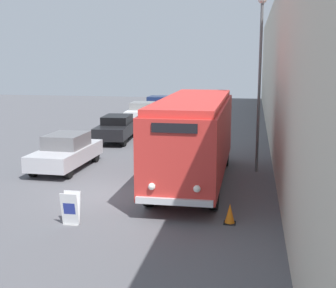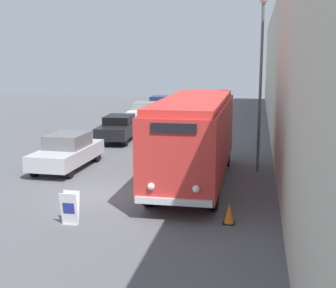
{
  "view_description": "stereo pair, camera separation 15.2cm",
  "coord_description": "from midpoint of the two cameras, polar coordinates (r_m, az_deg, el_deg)",
  "views": [
    {
      "loc": [
        5.12,
        -15.49,
        4.93
      ],
      "look_at": [
        2.31,
        -0.02,
        1.95
      ],
      "focal_mm": 50.0,
      "sensor_mm": 36.0,
      "label": 1
    },
    {
      "loc": [
        5.27,
        -15.46,
        4.93
      ],
      "look_at": [
        2.31,
        -0.02,
        1.95
      ],
      "focal_mm": 50.0,
      "sensor_mm": 36.0,
      "label": 2
    }
  ],
  "objects": [
    {
      "name": "parked_car_mid",
      "position": [
        27.57,
        -6.41,
        1.99
      ],
      "size": [
        2.03,
        4.77,
        1.48
      ],
      "rotation": [
        0.0,
        0.0,
        0.06
      ],
      "color": "black",
      "rests_on": "ground_plane"
    },
    {
      "name": "parked_car_far",
      "position": [
        34.99,
        -3.29,
        3.89
      ],
      "size": [
        2.13,
        4.3,
        1.52
      ],
      "rotation": [
        0.0,
        0.0,
        0.05
      ],
      "color": "black",
      "rests_on": "ground_plane"
    },
    {
      "name": "vintage_bus",
      "position": [
        18.11,
        2.9,
        1.08
      ],
      "size": [
        2.47,
        9.18,
        3.36
      ],
      "color": "black",
      "rests_on": "ground_plane"
    },
    {
      "name": "ground_plane",
      "position": [
        17.05,
        -7.96,
        -6.19
      ],
      "size": [
        80.0,
        80.0,
        0.0
      ],
      "primitive_type": "plane",
      "color": "#56565B"
    },
    {
      "name": "traffic_cone",
      "position": [
        14.17,
        7.24,
        -8.42
      ],
      "size": [
        0.36,
        0.36,
        0.62
      ],
      "color": "black",
      "rests_on": "ground_plane"
    },
    {
      "name": "streetlamp",
      "position": [
        20.01,
        10.96,
        9.81
      ],
      "size": [
        0.36,
        0.36,
        7.36
      ],
      "color": "#595E60",
      "rests_on": "ground_plane"
    },
    {
      "name": "parked_car_distant",
      "position": [
        40.8,
        -1.37,
        4.81
      ],
      "size": [
        1.89,
        4.31,
        1.46
      ],
      "rotation": [
        0.0,
        0.0,
        0.0
      ],
      "color": "black",
      "rests_on": "ground_plane"
    },
    {
      "name": "parked_car_near",
      "position": [
        21.09,
        -12.51,
        -0.9
      ],
      "size": [
        1.91,
        4.57,
        1.56
      ],
      "rotation": [
        0.0,
        0.0,
        -0.02
      ],
      "color": "black",
      "rests_on": "ground_plane"
    },
    {
      "name": "sign_board",
      "position": [
        14.23,
        -12.09,
        -7.75
      ],
      "size": [
        0.52,
        0.37,
        1.0
      ],
      "color": "gray",
      "rests_on": "ground_plane"
    },
    {
      "name": "building_wall_right",
      "position": [
        25.52,
        12.8,
        8.31
      ],
      "size": [
        0.3,
        60.0,
        7.95
      ],
      "color": "beige",
      "rests_on": "ground_plane"
    }
  ]
}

